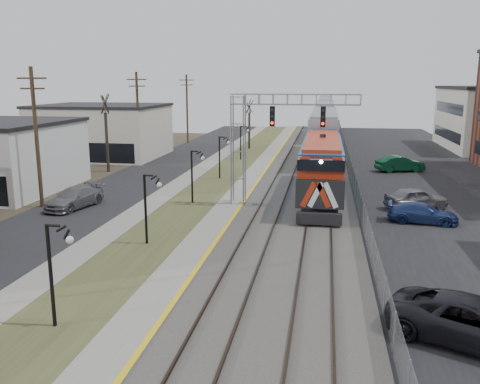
# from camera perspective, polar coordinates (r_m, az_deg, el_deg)

# --- Properties ---
(street_west) EXTENTS (7.00, 120.00, 0.04)m
(street_west) POSITION_cam_1_polar(r_m,az_deg,el_deg) (47.22, -12.00, 1.09)
(street_west) COLOR black
(street_west) RESTS_ON ground
(sidewalk) EXTENTS (2.00, 120.00, 0.08)m
(sidewalk) POSITION_cam_1_polar(r_m,az_deg,el_deg) (45.77, -6.75, 0.95)
(sidewalk) COLOR gray
(sidewalk) RESTS_ON ground
(grass_median) EXTENTS (4.00, 120.00, 0.06)m
(grass_median) POSITION_cam_1_polar(r_m,az_deg,el_deg) (45.03, -3.08, 0.82)
(grass_median) COLOR #3E4625
(grass_median) RESTS_ON ground
(platform) EXTENTS (2.00, 120.00, 0.24)m
(platform) POSITION_cam_1_polar(r_m,az_deg,el_deg) (44.46, 0.69, 0.81)
(platform) COLOR gray
(platform) RESTS_ON ground
(ballast_bed) EXTENTS (8.00, 120.00, 0.20)m
(ballast_bed) POSITION_cam_1_polar(r_m,az_deg,el_deg) (43.98, 7.14, 0.56)
(ballast_bed) COLOR #595651
(ballast_bed) RESTS_ON ground
(parking_lot) EXTENTS (16.00, 120.00, 0.04)m
(parking_lot) POSITION_cam_1_polar(r_m,az_deg,el_deg) (45.15, 22.53, -0.09)
(parking_lot) COLOR black
(parking_lot) RESTS_ON ground
(platform_edge) EXTENTS (0.24, 120.00, 0.01)m
(platform_edge) POSITION_cam_1_polar(r_m,az_deg,el_deg) (44.31, 1.82, 0.93)
(platform_edge) COLOR gold
(platform_edge) RESTS_ON platform
(track_near) EXTENTS (1.58, 120.00, 0.15)m
(track_near) POSITION_cam_1_polar(r_m,az_deg,el_deg) (44.07, 4.55, 0.87)
(track_near) COLOR #2D2119
(track_near) RESTS_ON ballast_bed
(track_far) EXTENTS (1.58, 120.00, 0.15)m
(track_far) POSITION_cam_1_polar(r_m,az_deg,el_deg) (43.92, 9.10, 0.71)
(track_far) COLOR #2D2119
(track_far) RESTS_ON ballast_bed
(train) EXTENTS (3.00, 108.65, 5.33)m
(train) POSITION_cam_1_polar(r_m,az_deg,el_deg) (86.73, 9.51, 8.13)
(train) COLOR #1356A1
(train) RESTS_ON ground
(signal_gantry) EXTENTS (9.00, 1.07, 8.15)m
(signal_gantry) POSITION_cam_1_polar(r_m,az_deg,el_deg) (36.48, 2.47, 6.96)
(signal_gantry) COLOR gray
(signal_gantry) RESTS_ON ground
(lampposts) EXTENTS (0.14, 62.14, 4.00)m
(lampposts) POSITION_cam_1_polar(r_m,az_deg,el_deg) (28.92, -10.36, -1.85)
(lampposts) COLOR black
(lampposts) RESTS_ON ground
(utility_poles) EXTENTS (0.28, 80.28, 10.00)m
(utility_poles) POSITION_cam_1_polar(r_m,az_deg,el_deg) (38.94, -21.87, 5.56)
(utility_poles) COLOR #4C3823
(utility_poles) RESTS_ON ground
(fence) EXTENTS (0.04, 120.00, 1.60)m
(fence) POSITION_cam_1_polar(r_m,az_deg,el_deg) (43.89, 12.65, 1.26)
(fence) COLOR gray
(fence) RESTS_ON ground
(bare_trees) EXTENTS (12.30, 42.30, 5.95)m
(bare_trees) POSITION_cam_1_polar(r_m,az_deg,el_deg) (50.82, -11.75, 4.95)
(bare_trees) COLOR #382D23
(bare_trees) RESTS_ON ground
(car_lot_c) EXTENTS (6.41, 4.87, 1.62)m
(car_lot_c) POSITION_cam_1_polar(r_m,az_deg,el_deg) (19.81, 24.87, -13.23)
(car_lot_c) COLOR black
(car_lot_c) RESTS_ON ground
(car_lot_d) EXTENTS (4.57, 2.29, 1.27)m
(car_lot_d) POSITION_cam_1_polar(r_m,az_deg,el_deg) (34.83, 19.81, -2.29)
(car_lot_d) COLOR navy
(car_lot_d) RESTS_ON ground
(car_lot_e) EXTENTS (4.87, 3.50, 1.54)m
(car_lot_e) POSITION_cam_1_polar(r_m,az_deg,el_deg) (38.48, 19.17, -0.70)
(car_lot_e) COLOR slate
(car_lot_e) RESTS_ON ground
(car_lot_f) EXTENTS (5.09, 3.09, 1.58)m
(car_lot_f) POSITION_cam_1_polar(r_m,az_deg,el_deg) (53.96, 17.52, 3.00)
(car_lot_f) COLOR #0D4428
(car_lot_f) RESTS_ON ground
(car_street_b) EXTENTS (3.10, 5.38, 1.47)m
(car_street_b) POSITION_cam_1_polar(r_m,az_deg,el_deg) (38.51, -18.11, -0.68)
(car_street_b) COLOR slate
(car_street_b) RESTS_ON ground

